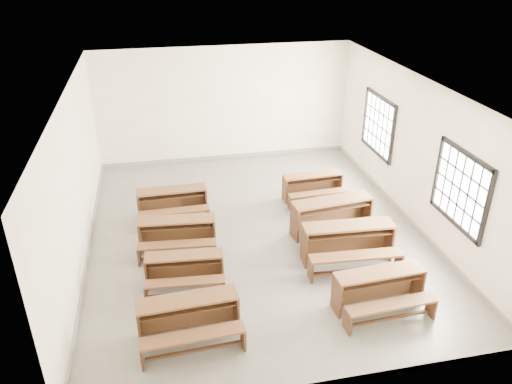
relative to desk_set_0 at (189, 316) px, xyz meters
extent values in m
plane|color=slate|center=(1.67, 2.85, -0.42)|extent=(8.50, 8.50, 0.00)
cube|color=white|center=(1.67, 2.85, 2.76)|extent=(7.00, 8.50, 0.05)
cube|color=white|center=(1.67, 7.07, 1.18)|extent=(7.00, 0.05, 3.20)
cube|color=white|center=(1.67, -1.38, 1.18)|extent=(7.00, 0.05, 3.20)
cube|color=white|center=(-1.80, 2.85, 1.18)|extent=(0.05, 8.50, 3.20)
cube|color=white|center=(5.15, 2.85, 1.18)|extent=(0.05, 8.50, 3.20)
cube|color=gray|center=(1.67, 7.08, -0.37)|extent=(7.00, 0.04, 0.10)
cube|color=gray|center=(1.67, -1.38, -0.37)|extent=(7.00, 0.04, 0.10)
cube|color=gray|center=(-1.81, 2.85, -0.37)|extent=(0.04, 8.50, 0.10)
cube|color=gray|center=(5.15, 2.85, -0.37)|extent=(0.04, 8.50, 0.10)
cube|color=white|center=(5.14, 1.05, 1.18)|extent=(0.02, 1.50, 1.30)
cube|color=black|center=(5.12, 1.05, 1.87)|extent=(0.06, 1.62, 0.08)
cube|color=black|center=(5.12, 1.05, 0.49)|extent=(0.06, 1.62, 0.08)
cube|color=black|center=(5.12, 0.26, 1.18)|extent=(0.06, 0.08, 1.46)
cube|color=black|center=(5.12, 1.84, 1.18)|extent=(0.06, 0.08, 1.46)
cube|color=white|center=(5.14, 4.65, 1.18)|extent=(0.02, 1.50, 1.30)
cube|color=black|center=(5.12, 4.65, 1.87)|extent=(0.06, 1.62, 0.08)
cube|color=black|center=(5.12, 4.65, 0.49)|extent=(0.06, 1.62, 0.08)
cube|color=black|center=(5.12, 3.86, 1.18)|extent=(0.06, 0.08, 1.46)
cube|color=black|center=(5.12, 5.44, 1.18)|extent=(0.06, 0.08, 1.46)
cube|color=brown|center=(0.00, 0.05, 0.28)|extent=(1.60, 0.48, 0.04)
cube|color=brown|center=(-0.01, 0.23, -0.08)|extent=(1.58, 0.12, 0.67)
cube|color=#492919|center=(-0.77, 0.01, -0.08)|extent=(0.06, 0.40, 0.67)
cube|color=#492919|center=(0.77, 0.09, -0.08)|extent=(0.06, 0.40, 0.67)
cube|color=#492919|center=(0.00, 0.03, 0.14)|extent=(1.48, 0.37, 0.02)
cube|color=brown|center=(0.02, -0.43, -0.02)|extent=(1.60, 0.36, 0.04)
cube|color=#492919|center=(-0.75, -0.47, -0.23)|extent=(0.05, 0.28, 0.38)
cube|color=#492919|center=(0.79, -0.39, -0.23)|extent=(0.05, 0.28, 0.38)
cube|color=#492919|center=(0.02, -0.43, -0.32)|extent=(1.47, 0.13, 0.04)
cube|color=brown|center=(0.04, 1.40, 0.20)|extent=(1.43, 0.46, 0.04)
cube|color=brown|center=(0.06, 1.55, -0.12)|extent=(1.40, 0.15, 0.60)
cube|color=#492919|center=(-0.64, 1.45, -0.12)|extent=(0.06, 0.35, 0.60)
cube|color=#492919|center=(0.72, 1.34, -0.12)|extent=(0.06, 0.35, 0.60)
cube|color=#492919|center=(0.04, 1.38, 0.08)|extent=(1.31, 0.37, 0.02)
cube|color=brown|center=(0.01, 0.97, -0.06)|extent=(1.42, 0.36, 0.04)
cube|color=#492919|center=(-0.67, 1.02, -0.25)|extent=(0.05, 0.25, 0.33)
cube|color=#492919|center=(0.69, 0.91, -0.25)|extent=(0.05, 0.25, 0.33)
cube|color=#492919|center=(0.01, 0.97, -0.33)|extent=(1.30, 0.15, 0.04)
cube|color=brown|center=(0.00, 2.61, 0.25)|extent=(1.56, 0.52, 0.04)
cube|color=brown|center=(0.01, 2.78, -0.09)|extent=(1.53, 0.18, 0.65)
cube|color=#492919|center=(-0.75, 2.68, -0.09)|extent=(0.07, 0.38, 0.65)
cube|color=#492919|center=(0.74, 2.54, -0.09)|extent=(0.07, 0.38, 0.65)
cube|color=#492919|center=(-0.01, 2.59, 0.12)|extent=(1.44, 0.42, 0.02)
cube|color=brown|center=(-0.05, 2.14, -0.03)|extent=(1.55, 0.41, 0.04)
cube|color=#492919|center=(-0.79, 2.21, -0.23)|extent=(0.06, 0.27, 0.36)
cube|color=#492919|center=(0.70, 2.08, -0.23)|extent=(0.06, 0.27, 0.36)
cube|color=#492919|center=(-0.05, 2.14, -0.32)|extent=(1.42, 0.18, 0.04)
cube|color=brown|center=(-0.03, 3.96, 0.26)|extent=(1.55, 0.41, 0.04)
cube|color=brown|center=(-0.03, 4.13, -0.09)|extent=(1.55, 0.06, 0.66)
cube|color=#492919|center=(-0.78, 3.95, -0.09)|extent=(0.04, 0.39, 0.66)
cube|color=#492919|center=(0.72, 3.97, -0.09)|extent=(0.04, 0.39, 0.66)
cube|color=#492919|center=(-0.03, 3.94, 0.13)|extent=(1.43, 0.31, 0.02)
cube|color=brown|center=(-0.02, 3.49, -0.03)|extent=(1.55, 0.29, 0.04)
cube|color=#492919|center=(-0.78, 3.48, -0.23)|extent=(0.04, 0.27, 0.37)
cube|color=#492919|center=(0.73, 3.50, -0.23)|extent=(0.04, 0.27, 0.37)
cube|color=#492919|center=(-0.02, 3.49, -0.32)|extent=(1.43, 0.07, 0.04)
cube|color=brown|center=(3.23, 0.11, 0.27)|extent=(1.57, 0.47, 0.04)
cube|color=brown|center=(3.23, 0.28, -0.08)|extent=(1.56, 0.12, 0.66)
cube|color=#492919|center=(2.48, 0.07, -0.08)|extent=(0.06, 0.39, 0.66)
cube|color=#492919|center=(3.99, 0.15, -0.08)|extent=(0.06, 0.39, 0.66)
cube|color=#492919|center=(3.23, 0.09, 0.13)|extent=(1.45, 0.36, 0.02)
cube|color=brown|center=(3.26, -0.37, -0.03)|extent=(1.57, 0.35, 0.04)
cube|color=#492919|center=(2.50, -0.40, -0.23)|extent=(0.05, 0.27, 0.37)
cube|color=#492919|center=(4.02, -0.33, -0.23)|extent=(0.05, 0.27, 0.37)
cube|color=#492919|center=(3.26, -0.37, -0.32)|extent=(1.44, 0.12, 0.04)
cube|color=brown|center=(3.22, 1.53, 0.36)|extent=(1.79, 0.55, 0.04)
cube|color=brown|center=(3.23, 1.73, -0.04)|extent=(1.76, 0.15, 0.75)
cube|color=#492919|center=(2.36, 1.58, -0.04)|extent=(0.07, 0.44, 0.75)
cube|color=#492919|center=(4.08, 1.48, -0.04)|extent=(0.07, 0.44, 0.75)
cube|color=#492919|center=(3.22, 1.51, 0.20)|extent=(1.65, 0.43, 0.02)
cube|color=brown|center=(3.19, 0.99, 0.03)|extent=(1.78, 0.41, 0.04)
cube|color=#492919|center=(2.33, 1.04, -0.21)|extent=(0.06, 0.31, 0.42)
cube|color=#492919|center=(4.05, 0.94, -0.21)|extent=(0.06, 0.31, 0.42)
cube|color=#492919|center=(3.19, 0.99, -0.31)|extent=(1.63, 0.15, 0.04)
cube|color=brown|center=(3.27, 2.59, 0.35)|extent=(1.78, 0.64, 0.04)
cube|color=brown|center=(3.25, 2.79, -0.05)|extent=(1.73, 0.25, 0.74)
cube|color=#492919|center=(2.43, 2.49, -0.05)|extent=(0.10, 0.44, 0.74)
cube|color=#492919|center=(4.11, 2.69, -0.05)|extent=(0.10, 0.44, 0.74)
cube|color=#492919|center=(3.27, 2.57, 0.19)|extent=(1.64, 0.52, 0.02)
cube|color=brown|center=(3.33, 2.06, 0.02)|extent=(1.77, 0.51, 0.04)
cube|color=#492919|center=(2.49, 1.96, -0.21)|extent=(0.08, 0.31, 0.41)
cube|color=#492919|center=(4.18, 2.16, -0.21)|extent=(0.08, 0.31, 0.41)
cube|color=#492919|center=(3.33, 2.06, -0.31)|extent=(1.61, 0.25, 0.04)
cube|color=brown|center=(3.34, 4.18, 0.21)|extent=(1.44, 0.41, 0.04)
cube|color=brown|center=(3.34, 4.34, -0.11)|extent=(1.43, 0.09, 0.61)
cube|color=#492919|center=(2.65, 4.15, -0.11)|extent=(0.05, 0.36, 0.61)
cube|color=#492919|center=(4.04, 4.20, -0.11)|extent=(0.05, 0.36, 0.61)
cube|color=#492919|center=(3.34, 4.16, 0.08)|extent=(1.33, 0.32, 0.02)
cube|color=brown|center=(3.36, 3.74, -0.06)|extent=(1.44, 0.31, 0.04)
cube|color=#492919|center=(2.66, 3.71, -0.25)|extent=(0.05, 0.25, 0.34)
cube|color=#492919|center=(4.05, 3.77, -0.25)|extent=(0.05, 0.25, 0.34)
cube|color=#492919|center=(3.36, 3.74, -0.33)|extent=(1.32, 0.10, 0.04)
camera|label=1|loc=(-0.21, -6.17, 5.28)|focal=35.00mm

